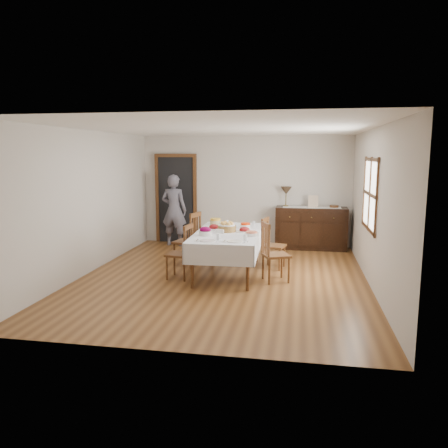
% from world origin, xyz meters
% --- Properties ---
extents(ground, '(6.00, 6.00, 0.00)m').
position_xyz_m(ground, '(0.00, 0.00, 0.00)').
color(ground, brown).
extents(room_shell, '(5.02, 6.02, 2.65)m').
position_xyz_m(room_shell, '(-0.15, 0.42, 1.64)').
color(room_shell, white).
rests_on(room_shell, ground).
extents(dining_table, '(1.21, 2.29, 0.78)m').
position_xyz_m(dining_table, '(0.04, 0.28, 0.68)').
color(dining_table, silver).
rests_on(dining_table, ground).
extents(chair_left_near, '(0.45, 0.45, 0.97)m').
position_xyz_m(chair_left_near, '(-0.71, -0.17, 0.49)').
color(chair_left_near, '#523017').
rests_on(chair_left_near, ground).
extents(chair_left_far, '(0.54, 0.54, 1.06)m').
position_xyz_m(chair_left_far, '(-0.80, 0.72, 0.54)').
color(chair_left_far, '#523017').
rests_on(chair_left_far, ground).
extents(chair_right_near, '(0.56, 0.56, 1.03)m').
position_xyz_m(chair_right_near, '(0.88, -0.07, 0.52)').
color(chair_right_near, '#523017').
rests_on(chair_right_near, ground).
extents(chair_right_far, '(0.49, 0.49, 0.97)m').
position_xyz_m(chair_right_far, '(0.79, 0.85, 0.49)').
color(chair_right_far, '#523017').
rests_on(chair_right_far, ground).
extents(sideboard, '(1.61, 0.58, 0.97)m').
position_xyz_m(sideboard, '(1.57, 2.72, 0.49)').
color(sideboard, black).
rests_on(sideboard, ground).
extents(person, '(0.60, 0.42, 1.81)m').
position_xyz_m(person, '(-1.64, 2.54, 0.91)').
color(person, '#5A5765').
rests_on(person, ground).
extents(bread_basket, '(0.33, 0.33, 0.19)m').
position_xyz_m(bread_basket, '(0.01, 0.32, 0.85)').
color(bread_basket, brown).
rests_on(bread_basket, dining_table).
extents(egg_basket, '(0.27, 0.27, 0.11)m').
position_xyz_m(egg_basket, '(-0.01, 0.70, 0.81)').
color(egg_basket, black).
rests_on(egg_basket, dining_table).
extents(ham_platter_a, '(0.32, 0.32, 0.11)m').
position_xyz_m(ham_platter_a, '(-0.27, 0.53, 0.80)').
color(ham_platter_a, silver).
rests_on(ham_platter_a, dining_table).
extents(ham_platter_b, '(0.33, 0.33, 0.11)m').
position_xyz_m(ham_platter_b, '(0.33, 0.36, 0.80)').
color(ham_platter_b, silver).
rests_on(ham_platter_b, dining_table).
extents(beet_bowl, '(0.22, 0.22, 0.16)m').
position_xyz_m(beet_bowl, '(-0.29, -0.12, 0.85)').
color(beet_bowl, silver).
rests_on(beet_bowl, dining_table).
extents(carrot_bowl, '(0.20, 0.20, 0.10)m').
position_xyz_m(carrot_bowl, '(0.30, 0.76, 0.82)').
color(carrot_bowl, silver).
rests_on(carrot_bowl, dining_table).
extents(pineapple_bowl, '(0.22, 0.22, 0.14)m').
position_xyz_m(pineapple_bowl, '(-0.33, 1.01, 0.84)').
color(pineapple_bowl, tan).
rests_on(pineapple_bowl, dining_table).
extents(casserole_dish, '(0.25, 0.25, 0.08)m').
position_xyz_m(casserole_dish, '(0.51, -0.02, 0.81)').
color(casserole_dish, silver).
rests_on(casserole_dish, dining_table).
extents(butter_dish, '(0.14, 0.09, 0.07)m').
position_xyz_m(butter_dish, '(-0.08, 0.13, 0.81)').
color(butter_dish, silver).
rests_on(butter_dish, dining_table).
extents(setting_left, '(0.42, 0.31, 0.10)m').
position_xyz_m(setting_left, '(-0.11, -0.54, 0.80)').
color(setting_left, silver).
rests_on(setting_left, dining_table).
extents(setting_right, '(0.42, 0.31, 0.10)m').
position_xyz_m(setting_right, '(0.34, -0.52, 0.80)').
color(setting_right, silver).
rests_on(setting_right, dining_table).
extents(glass_far_a, '(0.07, 0.07, 0.09)m').
position_xyz_m(glass_far_a, '(-0.11, 1.06, 0.82)').
color(glass_far_a, white).
rests_on(glass_far_a, dining_table).
extents(glass_far_b, '(0.06, 0.06, 0.09)m').
position_xyz_m(glass_far_b, '(0.42, 1.06, 0.82)').
color(glass_far_b, white).
rests_on(glass_far_b, dining_table).
extents(runner, '(1.30, 0.35, 0.01)m').
position_xyz_m(runner, '(1.58, 2.70, 0.97)').
color(runner, silver).
rests_on(runner, sideboard).
extents(table_lamp, '(0.26, 0.26, 0.46)m').
position_xyz_m(table_lamp, '(0.99, 2.76, 1.32)').
color(table_lamp, brown).
rests_on(table_lamp, sideboard).
extents(picture_frame, '(0.22, 0.08, 0.28)m').
position_xyz_m(picture_frame, '(1.60, 2.63, 1.11)').
color(picture_frame, '#C2A98E').
rests_on(picture_frame, sideboard).
extents(deco_bowl, '(0.20, 0.20, 0.06)m').
position_xyz_m(deco_bowl, '(2.07, 2.71, 1.00)').
color(deco_bowl, '#523017').
rests_on(deco_bowl, sideboard).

